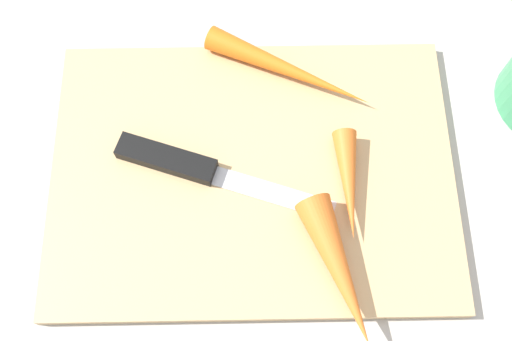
% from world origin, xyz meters
% --- Properties ---
extents(ground_plane, '(1.40, 1.40, 0.00)m').
position_xyz_m(ground_plane, '(0.00, 0.00, 0.00)').
color(ground_plane, '#ADA8A0').
extents(cutting_board, '(0.36, 0.26, 0.01)m').
position_xyz_m(cutting_board, '(0.00, 0.00, 0.01)').
color(cutting_board, tan).
rests_on(cutting_board, ground_plane).
extents(knife, '(0.20, 0.08, 0.01)m').
position_xyz_m(knife, '(0.06, -0.01, 0.02)').
color(knife, '#B7B7BC').
rests_on(knife, cutting_board).
extents(carrot_shortest, '(0.02, 0.10, 0.02)m').
position_xyz_m(carrot_shortest, '(-0.08, 0.02, 0.02)').
color(carrot_shortest, orange).
rests_on(carrot_shortest, cutting_board).
extents(carrot_longest, '(0.16, 0.09, 0.02)m').
position_xyz_m(carrot_longest, '(-0.03, -0.10, 0.02)').
color(carrot_longest, orange).
rests_on(carrot_longest, cutting_board).
extents(carrot_medium, '(0.07, 0.13, 0.03)m').
position_xyz_m(carrot_medium, '(-0.07, 0.09, 0.03)').
color(carrot_medium, orange).
rests_on(carrot_medium, cutting_board).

